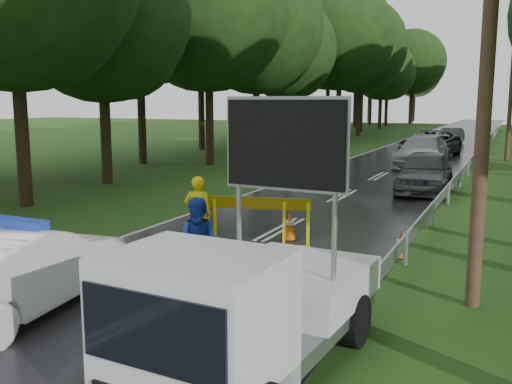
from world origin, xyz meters
The scene contains 18 objects.
ground centered at (0.00, 0.00, 0.00)m, with size 160.00×160.00×0.00m, color #1D4E16.
road centered at (0.00, 30.00, 0.01)m, with size 7.00×140.00×0.02m, color black.
guardrail centered at (3.70, 29.67, 0.55)m, with size 0.12×60.06×0.70m.
utility_pole_near centered at (5.20, 2.00, 5.06)m, with size 1.40×0.24×10.00m.
utility_pole_mid centered at (5.20, 28.00, 5.06)m, with size 1.40×0.24×10.00m.
police_sedan centered at (-1.59, -1.47, 0.73)m, with size 2.11×4.55×1.59m.
work_truck centered at (2.80, -2.06, 0.95)m, with size 2.23×4.53×3.52m.
barrier centered at (-0.01, 4.00, 0.92)m, with size 2.90×0.70×1.22m.
officer centered at (-0.91, 3.12, 0.89)m, with size 0.65×0.43×1.78m, color yellow.
civilian centered at (0.52, 0.77, 0.88)m, with size 0.85×0.66×1.75m, color #1A40AA.
queue_car_first centered at (2.60, 14.15, 0.81)m, with size 1.91×4.74×1.61m, color #3B3E42.
queue_car_second centered at (1.23, 22.61, 0.83)m, with size 2.32×5.70×1.65m, color #9C9FA4.
queue_car_third centered at (0.80, 28.61, 0.82)m, with size 2.71×5.88×1.63m, color black.
queue_car_fourth centered at (0.92, 38.98, 0.66)m, with size 1.40×4.00×1.32m, color #3E4145.
cone_center centered at (-1.00, 1.07, 0.38)m, with size 0.37×0.37×0.79m.
cone_far centered at (0.65, 5.00, 0.37)m, with size 0.36×0.36×0.77m.
cone_left_mid centered at (-2.34, 0.50, 0.36)m, with size 0.35×0.35×0.73m.
cone_right centered at (3.50, 4.50, 0.31)m, with size 0.30×0.30×0.65m.
Camera 1 is at (5.73, -8.10, 3.52)m, focal length 40.00 mm.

